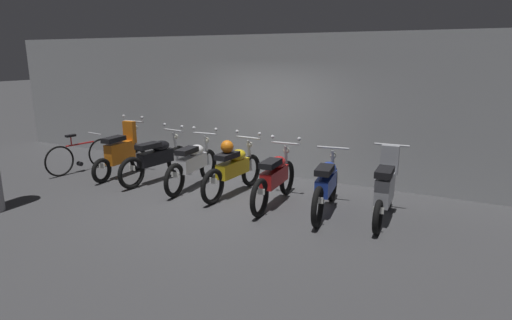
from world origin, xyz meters
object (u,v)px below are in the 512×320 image
Objects in this scene: motorbike_slot_3 at (233,167)px; motorbike_slot_2 at (193,163)px; motorbike_slot_1 at (157,158)px; bicycle at (81,156)px; motorbike_slot_0 at (121,152)px; motorbike_slot_5 at (326,185)px; motorbike_slot_4 at (275,177)px; motorbike_slot_6 at (385,189)px.

motorbike_slot_2 is at bearing 179.16° from motorbike_slot_3.
motorbike_slot_1 is 1.13× the size of bicycle.
motorbike_slot_0 is 2.83m from motorbike_slot_3.
motorbike_slot_3 reaches higher than motorbike_slot_5.
motorbike_slot_4 is at bearing -8.78° from motorbike_slot_3.
motorbike_slot_0 reaches higher than motorbike_slot_6.
motorbike_slot_2 is 1.89m from motorbike_slot_4.
motorbike_slot_2 is (0.94, -0.01, 0.00)m from motorbike_slot_1.
motorbike_slot_1 is 3.76m from motorbike_slot_5.
motorbike_slot_0 is 5.65m from motorbike_slot_6.
motorbike_slot_0 is 0.98× the size of bicycle.
motorbike_slot_1 is at bearing 177.65° from motorbike_slot_5.
motorbike_slot_1 is (0.95, 0.04, -0.04)m from motorbike_slot_0.
motorbike_slot_6 is (0.94, 0.09, 0.03)m from motorbike_slot_5.
motorbike_slot_1 is at bearing 179.21° from motorbike_slot_3.
motorbike_slot_1 is at bearing 176.53° from motorbike_slot_4.
motorbike_slot_3 is at bearing 179.32° from motorbike_slot_6.
motorbike_slot_5 is 1.13× the size of bicycle.
motorbike_slot_1 and motorbike_slot_3 have the same top height.
motorbike_slot_2 is at bearing 179.28° from motorbike_slot_6.
motorbike_slot_5 is (4.71, -0.11, -0.04)m from motorbike_slot_0.
motorbike_slot_4 is at bearing -178.98° from motorbike_slot_5.
motorbike_slot_3 and motorbike_slot_4 have the same top height.
motorbike_slot_2 is at bearing 3.57° from bicycle.
motorbike_slot_1 is 1.16× the size of motorbike_slot_6.
motorbike_slot_3 is at bearing 2.51° from bicycle.
motorbike_slot_0 is 0.86× the size of motorbike_slot_3.
motorbike_slot_3 is (0.94, -0.01, 0.04)m from motorbike_slot_2.
motorbike_slot_0 is at bearing 7.92° from bicycle.
motorbike_slot_4 is at bearing -3.47° from motorbike_slot_1.
motorbike_slot_2 is 3.00m from bicycle.
motorbike_slot_2 is at bearing 1.00° from motorbike_slot_0.
bicycle is at bearing -177.49° from motorbike_slot_3.
bicycle is at bearing -176.43° from motorbike_slot_2.
motorbike_slot_5 is (2.82, -0.14, -0.00)m from motorbike_slot_2.
motorbike_slot_0 reaches higher than motorbike_slot_2.
motorbike_slot_0 is 3.77m from motorbike_slot_4.
motorbike_slot_4 is 4.87m from bicycle.
motorbike_slot_6 reaches higher than motorbike_slot_4.
motorbike_slot_3 is at bearing 176.09° from motorbike_slot_5.
motorbike_slot_1 is 1.00× the size of motorbike_slot_5.
motorbike_slot_0 is at bearing 178.67° from motorbike_slot_5.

